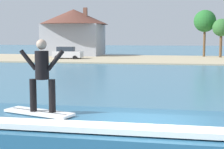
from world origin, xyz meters
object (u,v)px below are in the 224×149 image
Objects in this scene: surfer at (42,72)px; tree_tall_bare at (205,21)px; surfboard at (39,112)px; tree_short_bushy at (221,28)px; wave_crest at (69,142)px; car_near_shore at (67,53)px; house_with_chimney at (74,29)px.

tree_tall_bare is at bearing 81.03° from surfer.
surfboard is 0.25× the size of tree_tall_bare.
surfer is at bearing -102.04° from tree_short_bushy.
surfboard is 0.98m from surfer.
car_near_shore is (-12.65, 38.93, 0.30)m from wave_crest.
wave_crest is at bearing -98.37° from tree_tall_bare.
wave_crest is 40.93m from car_near_shore.
wave_crest is 1.03m from surfboard.
car_near_shore reaches higher than surfboard.
tree_short_bushy is (9.86, 46.21, 2.20)m from surfer.
tree_tall_bare is (7.71, 48.05, 4.30)m from surfboard.
car_near_shore is 0.55× the size of tree_tall_bare.
house_with_chimney is 1.96× the size of tree_short_bushy.
house_with_chimney reaches higher than tree_short_bushy.
surfer is (-0.55, -0.24, 1.73)m from wave_crest.
wave_crest is 48.61m from tree_tall_bare.
tree_tall_bare reaches higher than tree_short_bushy.
surfer is 0.23× the size of tree_tall_bare.
tree_tall_bare is at bearing 24.36° from car_near_shore.
tree_tall_bare is 3.15m from tree_short_bushy.
wave_crest is 6.23× the size of surfer.
tree_short_bushy reaches higher than car_near_shore.
house_with_chimney reaches higher than car_near_shore.
surfer is 41.02m from car_near_shore.
surfboard is 50.70m from house_with_chimney.
tree_tall_bare is at bearing 140.42° from tree_short_bushy.
house_with_chimney is at bearing 106.73° from wave_crest.
car_near_shore is at bearing -78.64° from house_with_chimney.
house_with_chimney reaches higher than wave_crest.
surfer reaches higher than car_near_shore.
tree_tall_bare reaches higher than wave_crest.
tree_short_bushy is at bearing 17.77° from car_near_shore.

